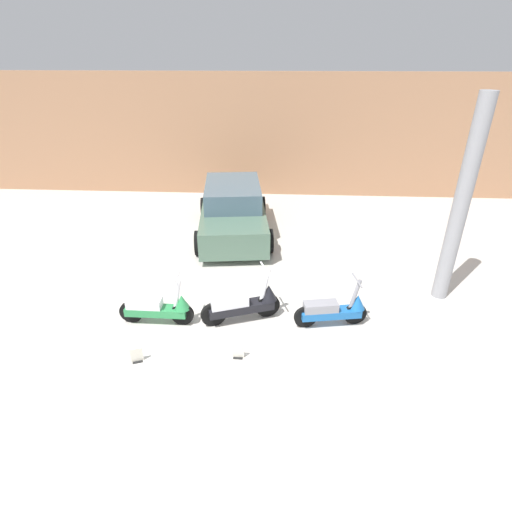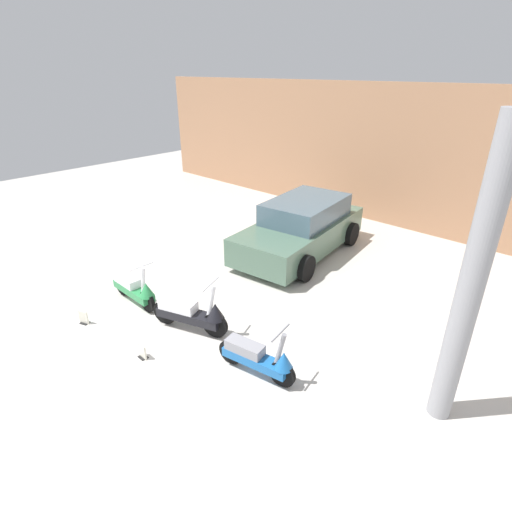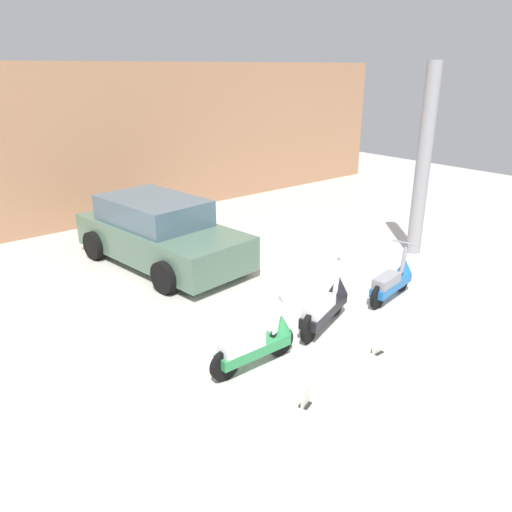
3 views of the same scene
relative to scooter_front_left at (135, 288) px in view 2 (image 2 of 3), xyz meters
name	(u,v)px [view 2 (image 2 of 3)]	position (x,y,z in m)	size (l,w,h in m)	color
ground_plane	(132,361)	(1.48, -1.02, -0.34)	(28.00, 28.00, 0.00)	silver
wall_back	(392,157)	(1.48, 7.69, 1.64)	(19.60, 0.12, 3.97)	tan
scooter_front_left	(135,288)	(0.00, 0.00, 0.00)	(1.39, 0.50, 0.97)	black
scooter_front_right	(192,313)	(1.56, 0.19, 0.03)	(1.45, 0.76, 1.05)	black
scooter_front_center	(259,357)	(3.21, 0.14, -0.01)	(1.35, 0.53, 0.95)	black
car_rear_left	(301,228)	(0.91, 4.26, 0.30)	(2.28, 4.15, 1.35)	#51705B
placard_near_left_scooter	(84,318)	(-0.11, -1.04, -0.23)	(0.20, 0.17, 0.26)	black
placard_near_right_scooter	(142,352)	(1.53, -0.85, -0.23)	(0.20, 0.12, 0.26)	black
support_column_side	(471,287)	(5.52, 1.27, 1.64)	(0.30, 0.30, 3.97)	#99999E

